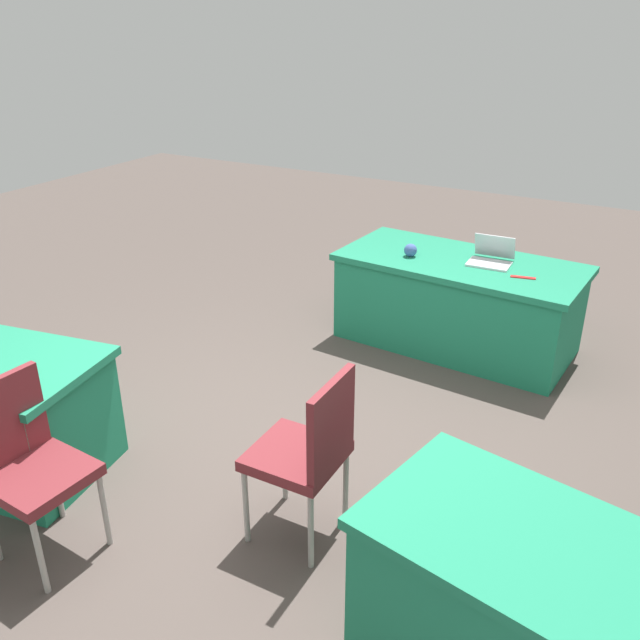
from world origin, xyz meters
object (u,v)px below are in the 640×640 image
chair_back_row (28,459)px  yarn_ball (411,250)px  table_foreground (457,302)px  laptop_silver (491,258)px  table_back_left (570,637)px  scissors_red (523,277)px  chair_aisle (308,448)px

chair_back_row → yarn_ball: bearing=171.3°
table_foreground → chair_back_row: bearing=71.4°
chair_back_row → yarn_ball: chair_back_row is taller
laptop_silver → yarn_ball: 0.63m
table_back_left → yarn_ball: size_ratio=17.10×
chair_back_row → laptop_silver: (-1.32, -3.30, 0.23)m
scissors_red → yarn_ball: bearing=-14.6°
laptop_silver → yarn_ball: bearing=12.0°
laptop_silver → chair_back_row: bearing=66.2°
yarn_ball → scissors_red: (-0.91, 0.04, -0.05)m
table_foreground → table_back_left: size_ratio=1.11×
table_back_left → scissors_red: bearing=-72.3°
table_foreground → laptop_silver: 0.46m
chair_back_row → scissors_red: chair_back_row is taller
yarn_ball → chair_aisle: bearing=100.4°
chair_aisle → scissors_red: size_ratio=5.36×
table_foreground → laptop_silver: laptop_silver is taller
yarn_ball → scissors_red: 0.91m
table_foreground → chair_aisle: (-0.06, 2.53, 0.19)m
table_back_left → chair_back_row: chair_back_row is taller
laptop_silver → scissors_red: laptop_silver is taller
yarn_ball → table_back_left: bearing=122.7°
scissors_red → laptop_silver: bearing=-45.0°
table_foreground → yarn_ball: bearing=15.7°
scissors_red → table_foreground: bearing=-28.2°
chair_aisle → chair_back_row: bearing=121.9°
chair_aisle → yarn_ball: size_ratio=9.31×
chair_back_row → yarn_ball: 3.24m
chair_back_row → laptop_silver: bearing=162.3°
laptop_silver → table_back_left: bearing=109.8°
yarn_ball → laptop_silver: bearing=-165.9°
table_foreground → laptop_silver: bearing=-168.9°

